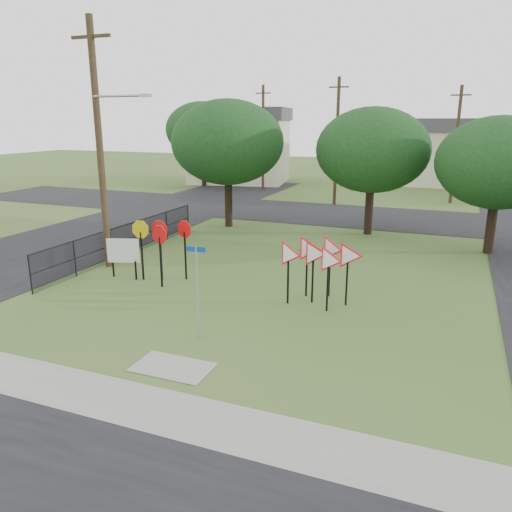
{
  "coord_description": "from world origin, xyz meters",
  "views": [
    {
      "loc": [
        6.28,
        -12.33,
        6.15
      ],
      "look_at": [
        0.14,
        3.0,
        1.6
      ],
      "focal_mm": 35.0,
      "sensor_mm": 36.0,
      "label": 1
    }
  ],
  "objects_px": {
    "street_name_sign": "(197,287)",
    "stop_sign_cluster": "(161,237)",
    "info_board": "(123,252)",
    "yield_sign_cluster": "(319,256)"
  },
  "relations": [
    {
      "from": "stop_sign_cluster",
      "to": "yield_sign_cluster",
      "type": "bearing_deg",
      "value": -0.06
    },
    {
      "from": "street_name_sign",
      "to": "yield_sign_cluster",
      "type": "bearing_deg",
      "value": 60.21
    },
    {
      "from": "street_name_sign",
      "to": "yield_sign_cluster",
      "type": "distance_m",
      "value": 4.84
    },
    {
      "from": "street_name_sign",
      "to": "info_board",
      "type": "relative_size",
      "value": 1.71
    },
    {
      "from": "yield_sign_cluster",
      "to": "info_board",
      "type": "bearing_deg",
      "value": -178.37
    },
    {
      "from": "stop_sign_cluster",
      "to": "info_board",
      "type": "distance_m",
      "value": 1.81
    },
    {
      "from": "yield_sign_cluster",
      "to": "info_board",
      "type": "relative_size",
      "value": 1.78
    },
    {
      "from": "street_name_sign",
      "to": "stop_sign_cluster",
      "type": "relative_size",
      "value": 1.15
    },
    {
      "from": "yield_sign_cluster",
      "to": "stop_sign_cluster",
      "type": "bearing_deg",
      "value": 179.94
    },
    {
      "from": "info_board",
      "to": "street_name_sign",
      "type": "bearing_deg",
      "value": -36.06
    }
  ]
}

